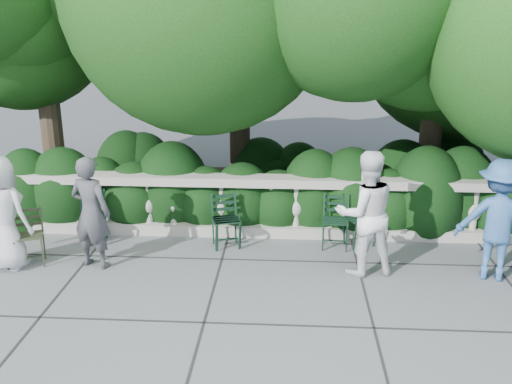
# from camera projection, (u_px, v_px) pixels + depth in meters

# --- Properties ---
(ground) EXTENTS (90.00, 90.00, 0.00)m
(ground) POSITION_uv_depth(u_px,v_px,m) (252.00, 285.00, 7.68)
(ground) COLOR #55585D
(ground) RESTS_ON ground
(balustrade) EXTENTS (12.00, 0.44, 1.00)m
(balustrade) POSITION_uv_depth(u_px,v_px,m) (259.00, 207.00, 9.24)
(balustrade) COLOR #9E998E
(balustrade) RESTS_ON ground
(shrub_hedge) EXTENTS (15.00, 2.60, 1.70)m
(shrub_hedge) POSITION_uv_depth(u_px,v_px,m) (263.00, 210.00, 10.53)
(shrub_hedge) COLOR black
(shrub_hedge) RESTS_ON ground
(chair_b) EXTENTS (0.57, 0.60, 0.84)m
(chair_b) POSITION_uv_depth(u_px,v_px,m) (229.00, 250.00, 8.81)
(chair_b) COLOR black
(chair_b) RESTS_ON ground
(chair_c) EXTENTS (0.54, 0.57, 0.84)m
(chair_c) POSITION_uv_depth(u_px,v_px,m) (94.00, 246.00, 8.96)
(chair_c) COLOR black
(chair_c) RESTS_ON ground
(chair_d) EXTENTS (0.55, 0.58, 0.84)m
(chair_d) POSITION_uv_depth(u_px,v_px,m) (228.00, 250.00, 8.80)
(chair_d) COLOR black
(chair_d) RESTS_ON ground
(chair_e) EXTENTS (0.48, 0.52, 0.84)m
(chair_e) POSITION_uv_depth(u_px,v_px,m) (334.00, 251.00, 8.75)
(chair_e) COLOR black
(chair_e) RESTS_ON ground
(chair_f) EXTENTS (0.60, 0.62, 0.84)m
(chair_f) POSITION_uv_depth(u_px,v_px,m) (363.00, 248.00, 8.86)
(chair_f) COLOR black
(chair_f) RESTS_ON ground
(chair_weathered) EXTENTS (0.58, 0.60, 0.84)m
(chair_weathered) POSITION_uv_depth(u_px,v_px,m) (32.00, 268.00, 8.18)
(chair_weathered) COLOR black
(chair_weathered) RESTS_ON ground
(person_businessman) EXTENTS (0.91, 0.72, 1.64)m
(person_businessman) POSITION_uv_depth(u_px,v_px,m) (3.00, 213.00, 7.99)
(person_businessman) COLOR silver
(person_businessman) RESTS_ON ground
(person_woman_grey) EXTENTS (0.68, 0.54, 1.64)m
(person_woman_grey) POSITION_uv_depth(u_px,v_px,m) (91.00, 212.00, 8.02)
(person_woman_grey) COLOR #414246
(person_woman_grey) RESTS_ON ground
(person_casual_man) EXTENTS (0.98, 0.84, 1.76)m
(person_casual_man) POSITION_uv_depth(u_px,v_px,m) (365.00, 213.00, 7.81)
(person_casual_man) COLOR white
(person_casual_man) RESTS_ON ground
(person_older_blue) EXTENTS (1.22, 0.91, 1.69)m
(person_older_blue) POSITION_uv_depth(u_px,v_px,m) (498.00, 220.00, 7.66)
(person_older_blue) COLOR #325C97
(person_older_blue) RESTS_ON ground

